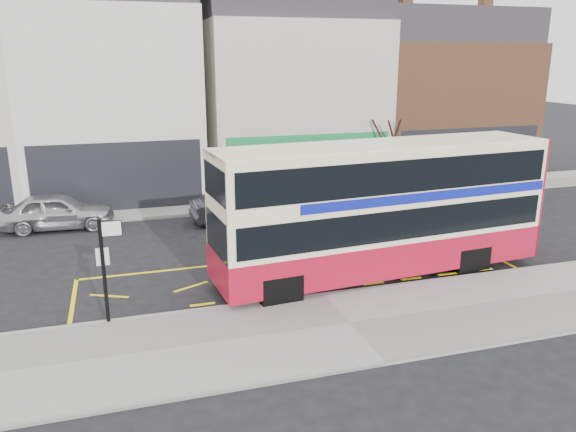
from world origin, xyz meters
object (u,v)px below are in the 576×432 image
object	(u,v)px
car_silver	(57,211)
street_tree_right	(384,128)
bus_stop_post	(105,260)
double_decker_bus	(383,208)
car_white	(430,190)
car_grey	(238,206)

from	to	relation	value
car_silver	street_tree_right	xyz separation A→B (m)	(15.40, 1.79, 2.60)
bus_stop_post	street_tree_right	size ratio (longest dim) A/B	0.57
double_decker_bus	bus_stop_post	distance (m)	8.41
car_white	street_tree_right	size ratio (longest dim) A/B	1.05
car_grey	car_white	world-z (taller)	car_white
double_decker_bus	bus_stop_post	size ratio (longest dim) A/B	3.90
car_silver	bus_stop_post	bearing A→B (deg)	-165.26
double_decker_bus	street_tree_right	xyz separation A→B (m)	(5.04, 10.20, 1.10)
double_decker_bus	bus_stop_post	xyz separation A→B (m)	(-8.32, -1.22, -0.41)
car_grey	street_tree_right	bearing A→B (deg)	-76.91
double_decker_bus	car_white	size ratio (longest dim) A/B	2.10
bus_stop_post	car_grey	bearing A→B (deg)	59.87
car_silver	street_tree_right	bearing A→B (deg)	-80.65
double_decker_bus	car_silver	size ratio (longest dim) A/B	2.47
bus_stop_post	street_tree_right	xyz separation A→B (m)	(13.35, 11.41, 1.51)
bus_stop_post	street_tree_right	bearing A→B (deg)	41.62
double_decker_bus	street_tree_right	world-z (taller)	street_tree_right
car_silver	street_tree_right	distance (m)	15.72
bus_stop_post	car_grey	distance (m)	10.14
bus_stop_post	double_decker_bus	bearing A→B (deg)	9.43
car_silver	car_white	world-z (taller)	car_white
car_grey	car_white	distance (m)	9.29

